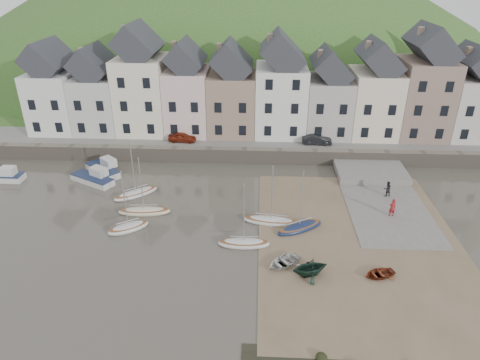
# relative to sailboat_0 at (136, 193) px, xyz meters

# --- Properties ---
(ground) EXTENTS (160.00, 160.00, 0.00)m
(ground) POSITION_rel_sailboat_0_xyz_m (11.30, -7.70, -0.26)
(ground) COLOR #443F35
(ground) RESTS_ON ground
(quay_land) EXTENTS (90.00, 30.00, 1.50)m
(quay_land) POSITION_rel_sailboat_0_xyz_m (11.30, 24.30, 0.49)
(quay_land) COLOR #365D25
(quay_land) RESTS_ON ground
(quay_street) EXTENTS (70.00, 7.00, 0.10)m
(quay_street) POSITION_rel_sailboat_0_xyz_m (11.30, 12.80, 1.29)
(quay_street) COLOR slate
(quay_street) RESTS_ON quay_land
(seawall) EXTENTS (70.00, 1.20, 1.80)m
(seawall) POSITION_rel_sailboat_0_xyz_m (11.30, 9.30, 0.64)
(seawall) COLOR slate
(seawall) RESTS_ON ground
(beach) EXTENTS (18.00, 26.00, 0.06)m
(beach) POSITION_rel_sailboat_0_xyz_m (22.30, -7.70, -0.23)
(beach) COLOR brown
(beach) RESTS_ON ground
(slipway) EXTENTS (8.00, 18.00, 0.12)m
(slipway) POSITION_rel_sailboat_0_xyz_m (26.30, 0.30, -0.20)
(slipway) COLOR slate
(slipway) RESTS_ON ground
(hillside) EXTENTS (134.40, 84.00, 84.00)m
(hillside) POSITION_rel_sailboat_0_xyz_m (6.30, 52.29, -18.25)
(hillside) COLOR #365D25
(hillside) RESTS_ON ground
(townhouse_terrace) EXTENTS (61.05, 8.00, 13.93)m
(townhouse_terrace) POSITION_rel_sailboat_0_xyz_m (13.06, 16.30, 7.06)
(townhouse_terrace) COLOR silver
(townhouse_terrace) RESTS_ON quay_land
(sailboat_0) EXTENTS (4.83, 4.31, 6.32)m
(sailboat_0) POSITION_rel_sailboat_0_xyz_m (0.00, 0.00, 0.00)
(sailboat_0) COLOR silver
(sailboat_0) RESTS_ON ground
(sailboat_1) EXTENTS (4.09, 3.39, 6.32)m
(sailboat_1) POSITION_rel_sailboat_0_xyz_m (1.05, -6.64, 0.01)
(sailboat_1) COLOR silver
(sailboat_1) RESTS_ON ground
(sailboat_2) EXTENTS (5.33, 1.91, 6.32)m
(sailboat_2) POSITION_rel_sailboat_0_xyz_m (1.81, -3.62, -0.00)
(sailboat_2) COLOR beige
(sailboat_2) RESTS_ON ground
(sailboat_3) EXTENTS (4.65, 1.58, 6.32)m
(sailboat_3) POSITION_rel_sailboat_0_xyz_m (11.97, -8.63, 0.00)
(sailboat_3) COLOR silver
(sailboat_3) RESTS_ON ground
(sailboat_4) EXTENTS (5.62, 2.22, 6.32)m
(sailboat_4) POSITION_rel_sailboat_0_xyz_m (14.45, -4.82, -0.00)
(sailboat_4) COLOR silver
(sailboat_4) RESTS_ON ground
(sailboat_5) EXTENTS (4.94, 3.76, 6.32)m
(sailboat_5) POSITION_rel_sailboat_0_xyz_m (17.10, -5.84, 0.00)
(sailboat_5) COLOR #162345
(sailboat_5) RESTS_ON ground
(motorboat_0) EXTENTS (5.63, 4.11, 1.70)m
(motorboat_0) POSITION_rel_sailboat_0_xyz_m (-5.59, 2.88, 0.32)
(motorboat_0) COLOR silver
(motorboat_0) RESTS_ON ground
(motorboat_1) EXTENTS (4.46, 1.80, 1.70)m
(motorboat_1) POSITION_rel_sailboat_0_xyz_m (-15.94, 2.84, 0.32)
(motorboat_1) COLOR silver
(motorboat_1) RESTS_ON ground
(motorboat_2) EXTENTS (5.19, 4.89, 1.70)m
(motorboat_2) POSITION_rel_sailboat_0_xyz_m (-5.23, 5.42, 0.32)
(motorboat_2) COLOR silver
(motorboat_2) RESTS_ON ground
(rowboat_white) EXTENTS (3.82, 3.67, 0.65)m
(rowboat_white) POSITION_rel_sailboat_0_xyz_m (15.33, -11.36, 0.12)
(rowboat_white) COLOR silver
(rowboat_white) RESTS_ON beach
(rowboat_green) EXTENTS (3.60, 3.34, 1.55)m
(rowboat_green) POSITION_rel_sailboat_0_xyz_m (17.38, -12.50, 0.57)
(rowboat_green) COLOR #142D22
(rowboat_green) RESTS_ON beach
(rowboat_red) EXTENTS (3.03, 2.55, 0.53)m
(rowboat_red) POSITION_rel_sailboat_0_xyz_m (22.90, -12.38, 0.07)
(rowboat_red) COLOR brown
(rowboat_red) RESTS_ON beach
(person_red) EXTENTS (0.77, 0.60, 1.88)m
(person_red) POSITION_rel_sailboat_0_xyz_m (26.29, -3.10, 0.80)
(person_red) COLOR maroon
(person_red) RESTS_ON slipway
(person_dark) EXTENTS (0.97, 0.85, 1.69)m
(person_dark) POSITION_rel_sailboat_0_xyz_m (26.86, 1.03, 0.71)
(person_dark) COLOR black
(person_dark) RESTS_ON slipway
(car_left) EXTENTS (3.71, 1.72, 1.23)m
(car_left) POSITION_rel_sailboat_0_xyz_m (3.14, 11.80, 1.95)
(car_left) COLOR maroon
(car_left) RESTS_ON quay_street
(car_right) EXTENTS (3.87, 1.57, 1.25)m
(car_right) POSITION_rel_sailboat_0_xyz_m (20.50, 11.80, 1.96)
(car_right) COLOR black
(car_right) RESTS_ON quay_street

